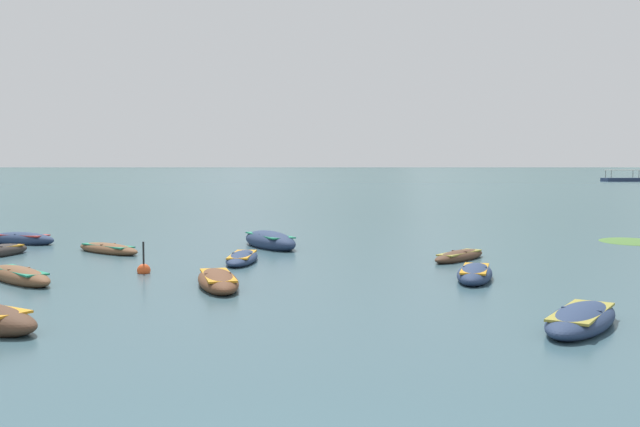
{
  "coord_description": "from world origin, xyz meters",
  "views": [
    {
      "loc": [
        0.28,
        -5.82,
        3.33
      ],
      "look_at": [
        -1.12,
        32.07,
        0.78
      ],
      "focal_mm": 40.61,
      "sensor_mm": 36.0,
      "label": 1
    }
  ],
  "objects_px": {
    "rowboat_4": "(218,281)",
    "mooring_buoy": "(144,270)",
    "rowboat_1": "(108,249)",
    "ferry_1": "(622,179)",
    "rowboat_0": "(581,319)",
    "rowboat_11": "(475,274)",
    "rowboat_2": "(270,241)",
    "rowboat_3": "(19,276)",
    "rowboat_9": "(242,258)",
    "rowboat_6": "(21,239)",
    "rowboat_5": "(459,256)"
  },
  "relations": [
    {
      "from": "rowboat_6",
      "to": "rowboat_9",
      "type": "distance_m",
      "value": 11.5
    },
    {
      "from": "rowboat_11",
      "to": "ferry_1",
      "type": "distance_m",
      "value": 136.61
    },
    {
      "from": "rowboat_1",
      "to": "rowboat_4",
      "type": "height_order",
      "value": "rowboat_4"
    },
    {
      "from": "rowboat_11",
      "to": "rowboat_0",
      "type": "bearing_deg",
      "value": -79.98
    },
    {
      "from": "rowboat_3",
      "to": "rowboat_2",
      "type": "bearing_deg",
      "value": 55.15
    },
    {
      "from": "rowboat_11",
      "to": "mooring_buoy",
      "type": "distance_m",
      "value": 10.01
    },
    {
      "from": "rowboat_11",
      "to": "mooring_buoy",
      "type": "relative_size",
      "value": 2.96
    },
    {
      "from": "rowboat_0",
      "to": "rowboat_3",
      "type": "distance_m",
      "value": 15.12
    },
    {
      "from": "rowboat_2",
      "to": "rowboat_5",
      "type": "relative_size",
      "value": 1.41
    },
    {
      "from": "rowboat_6",
      "to": "rowboat_9",
      "type": "height_order",
      "value": "rowboat_6"
    },
    {
      "from": "rowboat_4",
      "to": "rowboat_9",
      "type": "distance_m",
      "value": 5.05
    },
    {
      "from": "rowboat_6",
      "to": "ferry_1",
      "type": "xyz_separation_m",
      "value": [
        69.07,
        117.56,
        0.25
      ]
    },
    {
      "from": "rowboat_0",
      "to": "rowboat_9",
      "type": "bearing_deg",
      "value": 130.96
    },
    {
      "from": "rowboat_0",
      "to": "rowboat_11",
      "type": "bearing_deg",
      "value": 100.02
    },
    {
      "from": "rowboat_0",
      "to": "rowboat_3",
      "type": "relative_size",
      "value": 1.1
    },
    {
      "from": "rowboat_9",
      "to": "rowboat_11",
      "type": "xyz_separation_m",
      "value": [
        7.3,
        -3.52,
        0.03
      ]
    },
    {
      "from": "ferry_1",
      "to": "rowboat_3",
      "type": "bearing_deg",
      "value": -116.93
    },
    {
      "from": "rowboat_2",
      "to": "rowboat_3",
      "type": "bearing_deg",
      "value": -124.85
    },
    {
      "from": "rowboat_3",
      "to": "rowboat_0",
      "type": "bearing_deg",
      "value": -20.57
    },
    {
      "from": "rowboat_9",
      "to": "mooring_buoy",
      "type": "relative_size",
      "value": 3.06
    },
    {
      "from": "rowboat_5",
      "to": "rowboat_9",
      "type": "xyz_separation_m",
      "value": [
        -7.54,
        -0.87,
        0.0
      ]
    },
    {
      "from": "rowboat_2",
      "to": "rowboat_6",
      "type": "distance_m",
      "value": 10.65
    },
    {
      "from": "rowboat_0",
      "to": "mooring_buoy",
      "type": "bearing_deg",
      "value": 147.47
    },
    {
      "from": "rowboat_1",
      "to": "ferry_1",
      "type": "distance_m",
      "value": 136.62
    },
    {
      "from": "rowboat_5",
      "to": "mooring_buoy",
      "type": "relative_size",
      "value": 2.79
    },
    {
      "from": "rowboat_2",
      "to": "rowboat_6",
      "type": "relative_size",
      "value": 1.24
    },
    {
      "from": "mooring_buoy",
      "to": "rowboat_5",
      "type": "bearing_deg",
      "value": 18.85
    },
    {
      "from": "rowboat_4",
      "to": "mooring_buoy",
      "type": "distance_m",
      "value": 3.66
    },
    {
      "from": "ferry_1",
      "to": "rowboat_0",
      "type": "bearing_deg",
      "value": -110.85
    },
    {
      "from": "rowboat_1",
      "to": "ferry_1",
      "type": "xyz_separation_m",
      "value": [
        64.39,
        120.49,
        0.3
      ]
    },
    {
      "from": "rowboat_0",
      "to": "rowboat_2",
      "type": "xyz_separation_m",
      "value": [
        -7.93,
        14.26,
        0.08
      ]
    },
    {
      "from": "rowboat_1",
      "to": "rowboat_5",
      "type": "bearing_deg",
      "value": -7.05
    },
    {
      "from": "rowboat_4",
      "to": "mooring_buoy",
      "type": "bearing_deg",
      "value": 138.37
    },
    {
      "from": "rowboat_0",
      "to": "rowboat_1",
      "type": "relative_size",
      "value": 1.07
    },
    {
      "from": "rowboat_9",
      "to": "mooring_buoy",
      "type": "xyz_separation_m",
      "value": [
        -2.66,
        -2.62,
        -0.04
      ]
    },
    {
      "from": "rowboat_2",
      "to": "ferry_1",
      "type": "bearing_deg",
      "value": 63.72
    },
    {
      "from": "rowboat_0",
      "to": "rowboat_2",
      "type": "height_order",
      "value": "rowboat_2"
    },
    {
      "from": "rowboat_11",
      "to": "rowboat_3",
      "type": "bearing_deg",
      "value": -176.32
    },
    {
      "from": "rowboat_1",
      "to": "rowboat_5",
      "type": "distance_m",
      "value": 13.11
    },
    {
      "from": "rowboat_2",
      "to": "ferry_1",
      "type": "distance_m",
      "value": 132.02
    },
    {
      "from": "rowboat_1",
      "to": "mooring_buoy",
      "type": "bearing_deg",
      "value": -61.12
    },
    {
      "from": "rowboat_11",
      "to": "mooring_buoy",
      "type": "xyz_separation_m",
      "value": [
        -9.97,
        0.9,
        -0.07
      ]
    },
    {
      "from": "rowboat_1",
      "to": "rowboat_3",
      "type": "distance_m",
      "value": 6.84
    },
    {
      "from": "rowboat_5",
      "to": "mooring_buoy",
      "type": "distance_m",
      "value": 10.78
    },
    {
      "from": "rowboat_0",
      "to": "mooring_buoy",
      "type": "xyz_separation_m",
      "value": [
        -11.05,
        7.05,
        -0.07
      ]
    },
    {
      "from": "rowboat_5",
      "to": "rowboat_11",
      "type": "xyz_separation_m",
      "value": [
        -0.23,
        -4.38,
        0.03
      ]
    },
    {
      "from": "rowboat_1",
      "to": "rowboat_11",
      "type": "xyz_separation_m",
      "value": [
        12.78,
        -5.99,
        0.02
      ]
    },
    {
      "from": "rowboat_0",
      "to": "rowboat_5",
      "type": "relative_size",
      "value": 1.17
    },
    {
      "from": "rowboat_1",
      "to": "rowboat_5",
      "type": "relative_size",
      "value": 1.09
    },
    {
      "from": "rowboat_4",
      "to": "mooring_buoy",
      "type": "xyz_separation_m",
      "value": [
        -2.73,
        2.43,
        -0.07
      ]
    }
  ]
}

